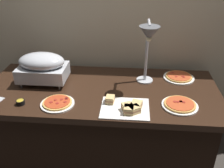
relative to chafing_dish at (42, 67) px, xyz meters
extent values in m
plane|color=#38332D|center=(0.50, -0.07, -0.91)|extent=(8.00, 8.00, 0.00)
cube|color=#C6B593|center=(0.50, 0.43, 0.29)|extent=(4.40, 0.04, 2.40)
cube|color=black|center=(0.50, -0.07, -0.17)|extent=(1.90, 0.84, 0.05)
cube|color=black|center=(0.50, -0.07, -0.55)|extent=(1.75, 0.74, 0.71)
cylinder|color=#B7BABF|center=(-0.16, -0.10, -0.13)|extent=(0.01, 0.01, 0.04)
cylinder|color=#B7BABF|center=(0.16, -0.10, -0.13)|extent=(0.01, 0.01, 0.04)
cylinder|color=#B7BABF|center=(-0.16, 0.10, -0.13)|extent=(0.01, 0.01, 0.04)
cylinder|color=#B7BABF|center=(0.16, 0.10, -0.13)|extent=(0.01, 0.01, 0.04)
cube|color=#B7BABF|center=(0.00, 0.00, -0.05)|extent=(0.40, 0.26, 0.11)
ellipsoid|color=#B7BABF|center=(0.00, 0.00, 0.05)|extent=(0.38, 0.25, 0.14)
cylinder|color=#B7BABF|center=(0.85, 0.10, -0.14)|extent=(0.14, 0.14, 0.01)
cylinder|color=#B7BABF|center=(0.85, 0.10, 0.12)|extent=(0.02, 0.02, 0.51)
cylinder|color=#B7BABF|center=(0.85, 0.02, 0.38)|extent=(0.02, 0.17, 0.02)
cone|color=#595B60|center=(0.85, -0.07, 0.33)|extent=(0.15, 0.15, 0.10)
sphere|color=#F9EAB2|center=(0.85, -0.07, 0.29)|extent=(0.04, 0.04, 0.04)
cylinder|color=white|center=(0.20, -0.33, -0.14)|extent=(0.25, 0.25, 0.01)
cylinder|color=gold|center=(0.20, -0.33, -0.13)|extent=(0.21, 0.21, 0.01)
cylinder|color=#AD3D1E|center=(0.20, -0.33, -0.12)|extent=(0.19, 0.19, 0.00)
cylinder|color=maroon|center=(0.21, -0.35, -0.12)|extent=(0.02, 0.02, 0.00)
cylinder|color=maroon|center=(0.16, -0.34, -0.12)|extent=(0.02, 0.02, 0.00)
cylinder|color=maroon|center=(0.26, -0.28, -0.12)|extent=(0.02, 0.02, 0.00)
cylinder|color=maroon|center=(0.26, -0.29, -0.12)|extent=(0.02, 0.02, 0.00)
cylinder|color=maroon|center=(0.26, -0.33, -0.12)|extent=(0.02, 0.02, 0.00)
cylinder|color=maroon|center=(0.23, -0.30, -0.12)|extent=(0.02, 0.02, 0.00)
cylinder|color=maroon|center=(0.19, -0.31, -0.12)|extent=(0.02, 0.02, 0.00)
cylinder|color=white|center=(1.09, -0.27, -0.14)|extent=(0.26, 0.26, 0.01)
cylinder|color=#C68E42|center=(1.09, -0.27, -0.13)|extent=(0.23, 0.23, 0.01)
cylinder|color=#B74723|center=(1.09, -0.27, -0.12)|extent=(0.20, 0.20, 0.00)
cylinder|color=maroon|center=(1.10, -0.25, -0.12)|extent=(0.02, 0.02, 0.00)
cylinder|color=maroon|center=(1.08, -0.26, -0.12)|extent=(0.02, 0.02, 0.00)
cylinder|color=maroon|center=(1.06, -0.26, -0.12)|extent=(0.02, 0.02, 0.00)
cylinder|color=maroon|center=(1.12, -0.26, -0.12)|extent=(0.02, 0.02, 0.00)
cylinder|color=maroon|center=(1.10, -0.25, -0.12)|extent=(0.02, 0.02, 0.00)
cylinder|color=white|center=(1.15, 0.17, -0.14)|extent=(0.27, 0.27, 0.01)
cylinder|color=#C68E42|center=(1.15, 0.17, -0.13)|extent=(0.23, 0.23, 0.01)
cylinder|color=#B74723|center=(1.15, 0.17, -0.12)|extent=(0.20, 0.20, 0.00)
cylinder|color=maroon|center=(1.10, 0.22, -0.12)|extent=(0.02, 0.02, 0.00)
cylinder|color=maroon|center=(1.18, 0.14, -0.12)|extent=(0.02, 0.02, 0.00)
cylinder|color=maroon|center=(1.18, 0.16, -0.12)|extent=(0.02, 0.02, 0.00)
cylinder|color=maroon|center=(1.12, 0.15, -0.12)|extent=(0.02, 0.02, 0.00)
cube|color=white|center=(0.70, -0.34, -0.14)|extent=(0.34, 0.28, 0.01)
cube|color=tan|center=(0.72, -0.37, -0.13)|extent=(0.09, 0.08, 0.02)
cube|color=#9E6642|center=(0.72, -0.37, -0.11)|extent=(0.09, 0.08, 0.01)
cube|color=tan|center=(0.72, -0.37, -0.10)|extent=(0.09, 0.08, 0.02)
cube|color=tan|center=(0.73, -0.40, -0.13)|extent=(0.07, 0.08, 0.02)
cube|color=#9E6642|center=(0.73, -0.40, -0.11)|extent=(0.07, 0.08, 0.01)
cube|color=tan|center=(0.73, -0.40, -0.10)|extent=(0.07, 0.08, 0.02)
cube|color=tan|center=(0.77, -0.39, -0.13)|extent=(0.09, 0.09, 0.02)
cube|color=#9E6642|center=(0.77, -0.39, -0.11)|extent=(0.09, 0.09, 0.01)
cube|color=tan|center=(0.77, -0.39, -0.10)|extent=(0.09, 0.09, 0.02)
cube|color=tan|center=(0.59, -0.28, -0.13)|extent=(0.07, 0.08, 0.02)
cube|color=#9E6642|center=(0.59, -0.28, -0.11)|extent=(0.07, 0.08, 0.01)
cube|color=tan|center=(0.59, -0.28, -0.10)|extent=(0.07, 0.08, 0.02)
cube|color=tan|center=(0.78, -0.34, -0.13)|extent=(0.09, 0.10, 0.02)
cube|color=#9E6642|center=(0.78, -0.34, -0.11)|extent=(0.09, 0.10, 0.01)
cube|color=tan|center=(0.78, -0.34, -0.10)|extent=(0.09, 0.10, 0.02)
cylinder|color=black|center=(-0.07, -0.35, -0.13)|extent=(0.06, 0.06, 0.03)
cylinder|color=gold|center=(-0.07, -0.35, -0.12)|extent=(0.05, 0.05, 0.01)
camera|label=1|loc=(0.74, -1.85, 0.89)|focal=40.98mm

